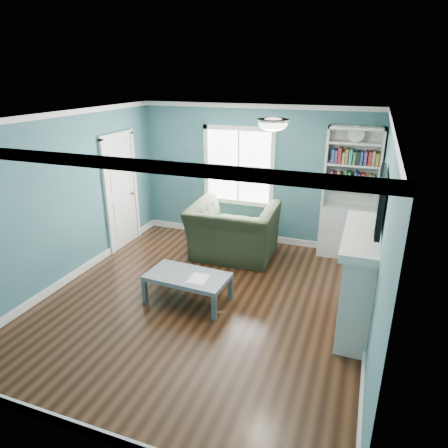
% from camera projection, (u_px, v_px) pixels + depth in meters
% --- Properties ---
extents(floor, '(5.00, 5.00, 0.00)m').
position_uv_depth(floor, '(203.00, 301.00, 5.80)').
color(floor, black).
rests_on(floor, ground).
extents(room_walls, '(5.00, 5.00, 5.00)m').
position_uv_depth(room_walls, '(201.00, 197.00, 5.24)').
color(room_walls, '#30616B').
rests_on(room_walls, ground).
extents(trim, '(4.50, 5.00, 2.60)m').
position_uv_depth(trim, '(202.00, 221.00, 5.37)').
color(trim, white).
rests_on(trim, ground).
extents(window, '(1.40, 0.06, 1.50)m').
position_uv_depth(window, '(239.00, 166.00, 7.57)').
color(window, white).
rests_on(window, room_walls).
extents(bookshelf, '(0.90, 0.35, 2.31)m').
position_uv_depth(bookshelf, '(348.00, 207.00, 6.92)').
color(bookshelf, silver).
rests_on(bookshelf, ground).
extents(fireplace, '(0.44, 1.58, 1.30)m').
position_uv_depth(fireplace, '(359.00, 280.00, 5.08)').
color(fireplace, black).
rests_on(fireplace, ground).
extents(tv, '(0.06, 1.10, 0.65)m').
position_uv_depth(tv, '(381.00, 199.00, 4.66)').
color(tv, black).
rests_on(tv, fireplace).
extents(door, '(0.12, 0.98, 2.17)m').
position_uv_depth(door, '(121.00, 191.00, 7.37)').
color(door, silver).
rests_on(door, ground).
extents(ceiling_fixture, '(0.38, 0.38, 0.15)m').
position_uv_depth(ceiling_fixture, '(273.00, 124.00, 4.70)').
color(ceiling_fixture, white).
rests_on(ceiling_fixture, room_walls).
extents(light_switch, '(0.08, 0.01, 0.12)m').
position_uv_depth(light_switch, '(182.00, 174.00, 8.04)').
color(light_switch, white).
rests_on(light_switch, room_walls).
extents(recliner, '(1.50, 1.00, 1.28)m').
position_uv_depth(recliner, '(233.00, 223.00, 7.01)').
color(recliner, black).
rests_on(recliner, ground).
extents(coffee_table, '(1.19, 0.69, 0.42)m').
position_uv_depth(coffee_table, '(188.00, 278.00, 5.68)').
color(coffee_table, '#4C555B').
rests_on(coffee_table, ground).
extents(paper_sheet, '(0.26, 0.33, 0.00)m').
position_uv_depth(paper_sheet, '(198.00, 279.00, 5.56)').
color(paper_sheet, white).
rests_on(paper_sheet, coffee_table).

